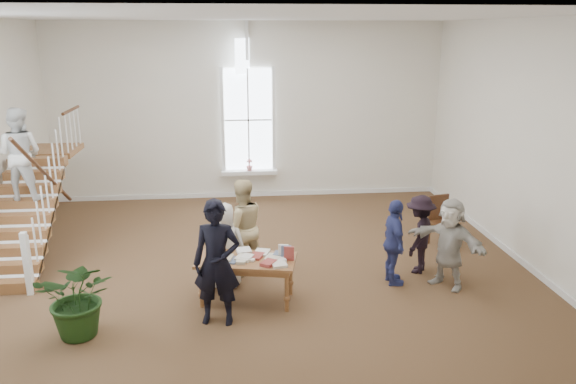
{
  "coord_description": "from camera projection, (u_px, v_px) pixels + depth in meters",
  "views": [
    {
      "loc": [
        -0.42,
        -9.92,
        4.27
      ],
      "look_at": [
        0.62,
        0.4,
        1.27
      ],
      "focal_mm": 35.0,
      "sensor_mm": 36.0,
      "label": 1
    }
  ],
  "objects": [
    {
      "name": "staircase",
      "position": [
        24.0,
        176.0,
        10.55
      ],
      "size": [
        1.1,
        4.1,
        2.92
      ],
      "color": "brown",
      "rests_on": "ground"
    },
    {
      "name": "elderly_woman",
      "position": [
        225.0,
        246.0,
        9.54
      ],
      "size": [
        0.79,
        0.58,
        1.48
      ],
      "primitive_type": "imported",
      "rotation": [
        0.0,
        0.0,
        2.99
      ],
      "color": "beige",
      "rests_on": "ground"
    },
    {
      "name": "library_table",
      "position": [
        248.0,
        263.0,
        9.02
      ],
      "size": [
        1.69,
        1.09,
        0.8
      ],
      "rotation": [
        0.0,
        0.0,
        -0.2
      ],
      "color": "brown",
      "rests_on": "ground"
    },
    {
      "name": "ground",
      "position": [
        258.0,
        262.0,
        10.71
      ],
      "size": [
        10.0,
        10.0,
        0.0
      ],
      "primitive_type": "plane",
      "color": "#4E381E",
      "rests_on": "ground"
    },
    {
      "name": "person_yellow",
      "position": [
        242.0,
        227.0,
        10.01
      ],
      "size": [
        1.0,
        0.86,
        1.77
      ],
      "primitive_type": "imported",
      "rotation": [
        0.0,
        0.0,
        3.4
      ],
      "color": "#CFB781",
      "rests_on": "ground"
    },
    {
      "name": "woman_cluster_a",
      "position": [
        394.0,
        242.0,
        9.63
      ],
      "size": [
        0.37,
        0.89,
        1.52
      ],
      "primitive_type": "imported",
      "rotation": [
        0.0,
        0.0,
        1.57
      ],
      "color": "navy",
      "rests_on": "ground"
    },
    {
      "name": "woman_cluster_c",
      "position": [
        449.0,
        243.0,
        9.52
      ],
      "size": [
        1.27,
        1.44,
        1.58
      ],
      "primitive_type": "imported",
      "rotation": [
        0.0,
        0.0,
        5.38
      ],
      "color": "#BBB5A8",
      "rests_on": "ground"
    },
    {
      "name": "police_officer",
      "position": [
        217.0,
        263.0,
        8.27
      ],
      "size": [
        0.77,
        0.58,
        1.93
      ],
      "primitive_type": "imported",
      "rotation": [
        0.0,
        0.0,
        -0.17
      ],
      "color": "black",
      "rests_on": "ground"
    },
    {
      "name": "side_chair",
      "position": [
        441.0,
        217.0,
        11.47
      ],
      "size": [
        0.54,
        0.54,
        1.04
      ],
      "rotation": [
        0.0,
        0.0,
        0.24
      ],
      "color": "#3E1B10",
      "rests_on": "ground"
    },
    {
      "name": "room_shell",
      "position": [
        250.0,
        182.0,
        14.79
      ],
      "size": [
        10.49,
        10.0,
        10.0
      ],
      "color": "silver",
      "rests_on": "ground"
    },
    {
      "name": "floor_plant",
      "position": [
        79.0,
        297.0,
        8.0
      ],
      "size": [
        1.16,
        1.02,
        1.21
      ],
      "primitive_type": "imported",
      "rotation": [
        0.0,
        0.0,
        -0.07
      ],
      "color": "#173310",
      "rests_on": "ground"
    },
    {
      "name": "woman_cluster_b",
      "position": [
        419.0,
        234.0,
        10.13
      ],
      "size": [
        0.95,
        1.08,
        1.44
      ],
      "primitive_type": "imported",
      "rotation": [
        0.0,
        0.0,
        4.16
      ],
      "color": "black",
      "rests_on": "ground"
    }
  ]
}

